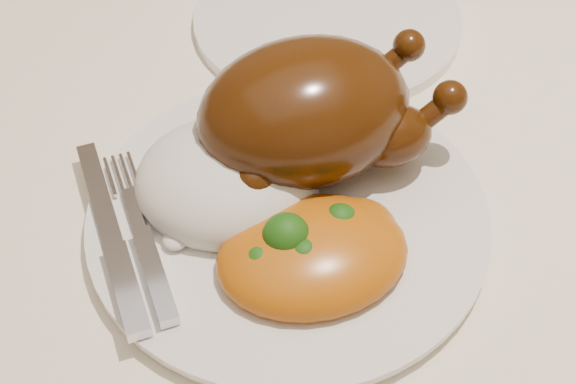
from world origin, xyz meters
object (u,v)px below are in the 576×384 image
object	(u,v)px
side_plate	(327,20)
roast_chicken	(311,111)
dining_table	(214,170)
dinner_plate	(288,217)

from	to	relation	value
side_plate	roast_chicken	size ratio (longest dim) A/B	1.29
roast_chicken	side_plate	bearing A→B (deg)	62.88
dining_table	roast_chicken	bearing A→B (deg)	-69.71
dinner_plate	dining_table	bearing A→B (deg)	94.18
dining_table	roast_chicken	distance (m)	0.21
dinner_plate	roast_chicken	bearing A→B (deg)	52.60
dining_table	dinner_plate	xyz separation A→B (m)	(0.01, -0.16, 0.11)
dinner_plate	side_plate	world-z (taller)	same
dining_table	side_plate	xyz separation A→B (m)	(0.13, 0.04, 0.11)
side_plate	roast_chicken	world-z (taller)	roast_chicken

